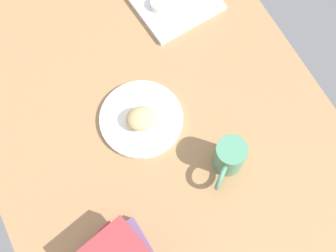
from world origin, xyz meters
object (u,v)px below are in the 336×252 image
at_px(round_plate, 141,119).
at_px(sauce_cup, 160,4).
at_px(coffee_mug, 229,158).
at_px(scone_pastry, 141,119).

height_order(round_plate, sauce_cup, sauce_cup).
height_order(round_plate, coffee_mug, coffee_mug).
relative_size(round_plate, scone_pastry, 2.83).
height_order(round_plate, scone_pastry, scone_pastry).
height_order(sauce_cup, coffee_mug, coffee_mug).
xyz_separation_m(round_plate, sauce_cup, (-0.29, 0.20, 0.02)).
xyz_separation_m(scone_pastry, sauce_cup, (-0.30, 0.21, -0.01)).
distance_m(round_plate, sauce_cup, 0.36).
distance_m(round_plate, coffee_mug, 0.26).
relative_size(sauce_cup, coffee_mug, 0.47).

